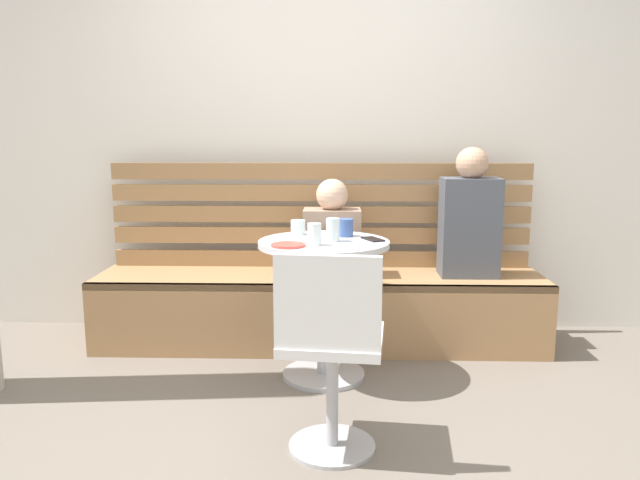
% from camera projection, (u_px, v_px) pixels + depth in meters
% --- Properties ---
extents(ground, '(8.00, 8.00, 0.00)m').
position_uv_depth(ground, '(311.00, 441.00, 2.58)').
color(ground, '#70665B').
extents(back_wall, '(5.20, 0.10, 2.90)m').
position_uv_depth(back_wall, '(321.00, 108.00, 3.94)').
color(back_wall, silver).
rests_on(back_wall, ground).
extents(booth_bench, '(2.70, 0.52, 0.44)m').
position_uv_depth(booth_bench, '(319.00, 310.00, 3.72)').
color(booth_bench, '#A87C51').
rests_on(booth_bench, ground).
extents(booth_backrest, '(2.65, 0.04, 0.66)m').
position_uv_depth(booth_backrest, '(320.00, 215.00, 3.86)').
color(booth_backrest, '#9A7249').
rests_on(booth_backrest, booth_bench).
extents(cafe_table, '(0.68, 0.68, 0.74)m').
position_uv_depth(cafe_table, '(324.00, 282.00, 3.17)').
color(cafe_table, '#ADADB2').
rests_on(cafe_table, ground).
extents(white_chair, '(0.44, 0.44, 0.85)m').
position_uv_depth(white_chair, '(331.00, 346.00, 2.38)').
color(white_chair, '#ADADB2').
rests_on(white_chair, ground).
extents(person_adult, '(0.34, 0.22, 0.77)m').
position_uv_depth(person_adult, '(470.00, 219.00, 3.61)').
color(person_adult, '#4C515B').
rests_on(person_adult, booth_bench).
extents(person_child_left, '(0.34, 0.22, 0.58)m').
position_uv_depth(person_child_left, '(332.00, 234.00, 3.64)').
color(person_child_left, '#9E7F6B').
rests_on(person_child_left, booth_bench).
extents(cup_mug_blue, '(0.08, 0.08, 0.09)m').
position_uv_depth(cup_mug_blue, '(345.00, 228.00, 3.26)').
color(cup_mug_blue, '#3D5B9E').
rests_on(cup_mug_blue, cafe_table).
extents(cup_glass_tall, '(0.07, 0.07, 0.12)m').
position_uv_depth(cup_glass_tall, '(333.00, 230.00, 3.11)').
color(cup_glass_tall, silver).
rests_on(cup_glass_tall, cafe_table).
extents(cup_glass_short, '(0.08, 0.08, 0.08)m').
position_uv_depth(cup_glass_short, '(298.00, 227.00, 3.32)').
color(cup_glass_short, silver).
rests_on(cup_glass_short, cafe_table).
extents(cup_water_clear, '(0.07, 0.07, 0.11)m').
position_uv_depth(cup_water_clear, '(314.00, 234.00, 3.00)').
color(cup_water_clear, white).
rests_on(cup_water_clear, cafe_table).
extents(plate_small, '(0.17, 0.17, 0.01)m').
position_uv_depth(plate_small, '(288.00, 245.00, 2.98)').
color(plate_small, '#DB4C42').
rests_on(plate_small, cafe_table).
extents(phone_on_table, '(0.12, 0.16, 0.01)m').
position_uv_depth(phone_on_table, '(373.00, 239.00, 3.16)').
color(phone_on_table, black).
rests_on(phone_on_table, cafe_table).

